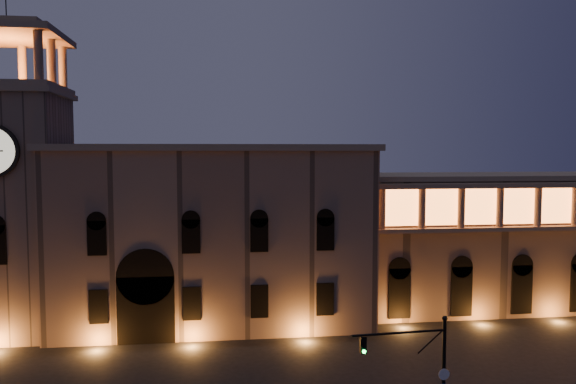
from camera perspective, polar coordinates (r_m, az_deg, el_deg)
The scene contains 4 objects.
government_building at distance 56.08m, azimuth -7.55°, elevation -4.27°, with size 30.80×12.80×17.60m.
clock_tower at distance 57.88m, azimuth -26.16°, elevation -0.69°, with size 9.80×9.80×32.40m.
colonnade_wing at distance 67.24m, azimuth 23.02°, elevation -4.40°, with size 40.60×11.50×14.50m.
traffic_light at distance 33.98m, azimuth 14.00°, elevation -18.23°, with size 5.71×0.86×7.84m.
Camera 1 is at (-1.55, -33.53, 17.04)m, focal length 35.00 mm.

